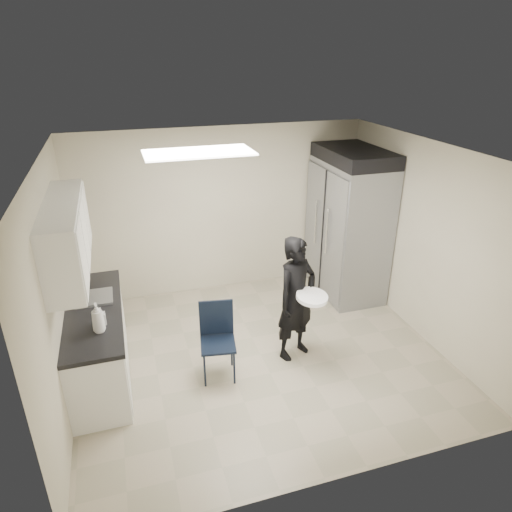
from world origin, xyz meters
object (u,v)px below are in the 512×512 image
object	(u,v)px
folding_chair	(218,344)
man_tuxedo	(296,299)
commercial_fridge	(348,230)
lower_counter	(98,345)

from	to	relation	value
folding_chair	man_tuxedo	world-z (taller)	man_tuxedo
commercial_fridge	folding_chair	world-z (taller)	commercial_fridge
lower_counter	man_tuxedo	bearing A→B (deg)	-7.10
commercial_fridge	folding_chair	size ratio (longest dim) A/B	2.31
lower_counter	commercial_fridge	size ratio (longest dim) A/B	0.90
folding_chair	commercial_fridge	bearing A→B (deg)	41.17
commercial_fridge	man_tuxedo	bearing A→B (deg)	-135.59
commercial_fridge	lower_counter	bearing A→B (deg)	-164.12
lower_counter	commercial_fridge	bearing A→B (deg)	15.88
commercial_fridge	man_tuxedo	xyz separation A→B (m)	(-1.40, -1.37, -0.24)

